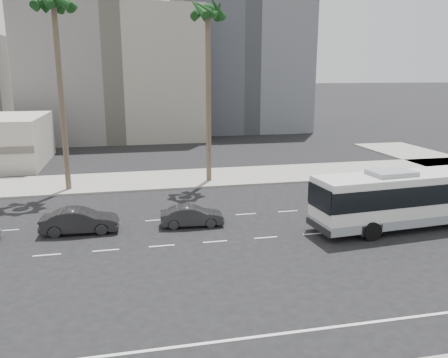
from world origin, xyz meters
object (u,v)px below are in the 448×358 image
object	(u,v)px
car_a	(192,216)
car_b	(80,221)
city_bus	(412,197)
palm_mid	(54,5)
palm_near	(208,14)

from	to	relation	value
car_a	car_b	bearing A→B (deg)	91.82
car_a	car_b	size ratio (longest dim) A/B	0.87
city_bus	palm_mid	xyz separation A→B (m)	(-21.78, 13.54, 12.26)
palm_mid	city_bus	bearing A→B (deg)	-31.88
city_bus	car_a	size ratio (longest dim) A/B	3.31
car_a	palm_near	world-z (taller)	palm_near
city_bus	palm_mid	size ratio (longest dim) A/B	0.82
car_b	palm_mid	xyz separation A→B (m)	(-1.85, 10.40, 13.44)
car_b	city_bus	bearing A→B (deg)	-96.94
car_a	palm_mid	size ratio (longest dim) A/B	0.25
car_a	palm_mid	xyz separation A→B (m)	(-8.55, 10.59, 13.54)
palm_mid	car_a	bearing A→B (deg)	-51.09
city_bus	car_b	distance (m)	20.21
city_bus	car_a	bearing A→B (deg)	162.61
city_bus	palm_near	distance (m)	21.01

